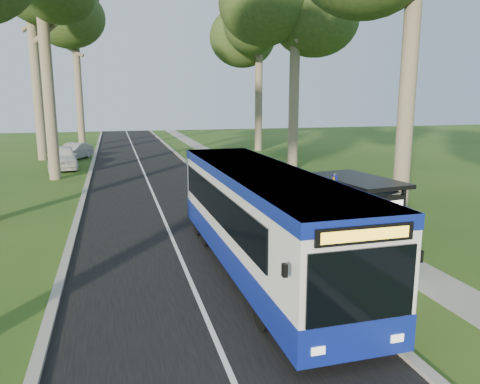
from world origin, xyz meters
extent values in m
plane|color=#284D18|center=(0.00, 0.00, 0.00)|extent=(120.00, 120.00, 0.00)
cube|color=black|center=(-3.50, 10.00, 0.01)|extent=(7.00, 100.00, 0.02)
cube|color=#9E9B93|center=(0.00, 10.00, 0.06)|extent=(0.25, 100.00, 0.12)
cube|color=#9E9B93|center=(-7.00, 10.00, 0.06)|extent=(0.25, 100.00, 0.12)
cube|color=white|center=(-3.50, 10.00, 0.02)|extent=(0.12, 100.00, 0.00)
cube|color=gray|center=(3.00, 10.00, 0.01)|extent=(1.50, 100.00, 0.02)
cube|color=white|center=(-1.35, -0.19, 1.67)|extent=(2.51, 11.34, 2.68)
cube|color=navy|center=(-1.35, -0.19, 0.71)|extent=(2.54, 11.37, 0.75)
cube|color=navy|center=(-1.35, -0.19, 2.86)|extent=(2.54, 11.37, 0.30)
cube|color=black|center=(-1.35, -5.86, 1.79)|extent=(2.12, 0.08, 1.37)
cube|color=yellow|center=(-1.35, -5.89, 2.73)|extent=(1.70, 0.04, 0.21)
cube|color=black|center=(-1.35, -5.79, 0.47)|extent=(2.26, 0.15, 0.28)
cylinder|color=black|center=(-2.41, -3.67, 0.49)|extent=(0.28, 0.98, 0.98)
cylinder|color=black|center=(-0.29, -3.67, 0.49)|extent=(0.28, 0.98, 0.98)
cylinder|color=black|center=(-2.41, 3.11, 0.49)|extent=(0.28, 0.98, 0.98)
cylinder|color=black|center=(-0.29, 3.11, 0.49)|extent=(0.28, 0.98, 0.98)
cylinder|color=gray|center=(0.92, -0.29, 1.41)|extent=(0.09, 0.09, 2.82)
cube|color=#0D1391|center=(0.92, -0.29, 2.43)|extent=(0.09, 0.40, 0.70)
cylinder|color=yellow|center=(0.88, -0.29, 2.60)|extent=(0.05, 0.25, 0.25)
cube|color=white|center=(0.92, -0.29, 1.64)|extent=(0.09, 0.34, 0.45)
cube|color=black|center=(2.31, -1.59, 1.26)|extent=(0.11, 0.11, 2.53)
cube|color=black|center=(2.31, 1.00, 1.26)|extent=(0.11, 0.11, 2.53)
cube|color=black|center=(1.68, -0.30, 2.59)|extent=(2.06, 3.28, 0.12)
cube|color=silver|center=(2.39, -0.30, 1.37)|extent=(0.38, 2.56, 2.02)
cube|color=black|center=(1.68, -1.71, 1.26)|extent=(1.07, 0.30, 2.23)
cube|color=white|center=(1.68, -1.80, 1.26)|extent=(0.86, 0.13, 1.97)
cube|color=black|center=(1.98, 0.01, 0.46)|extent=(0.62, 1.86, 0.06)
cylinder|color=black|center=(1.76, 3.03, 0.50)|extent=(0.55, 0.55, 0.99)
cylinder|color=black|center=(1.76, 3.03, 1.01)|extent=(0.59, 0.59, 0.06)
imported|color=white|center=(-8.95, 22.37, 0.84)|extent=(2.49, 5.10, 1.67)
imported|color=#9B9DA2|center=(-8.55, 27.33, 0.68)|extent=(3.00, 4.34, 1.35)
cylinder|color=#7A6B56|center=(-9.00, 18.00, 5.70)|extent=(0.69, 0.69, 11.40)
cylinder|color=#7A6B56|center=(-11.00, 28.00, 6.85)|extent=(0.75, 0.75, 13.71)
cylinder|color=#7A6B56|center=(-8.50, 38.00, 6.03)|extent=(0.70, 0.70, 12.06)
ellipsoid|color=#29471B|center=(-8.50, 38.00, 12.40)|extent=(5.20, 5.20, 8.27)
cylinder|color=#7A6B56|center=(7.50, 6.00, 6.64)|extent=(0.74, 0.74, 13.27)
cylinder|color=#7A6B56|center=(6.80, 18.00, 5.99)|extent=(0.70, 0.70, 11.97)
cylinder|color=#7A6B56|center=(8.00, 30.00, 5.86)|extent=(0.70, 0.70, 11.73)
ellipsoid|color=#29471B|center=(8.00, 30.00, 12.06)|extent=(5.20, 5.20, 8.04)
camera|label=1|loc=(-5.36, -12.76, 5.05)|focal=35.00mm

